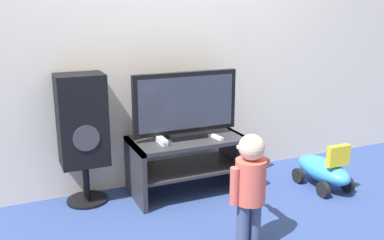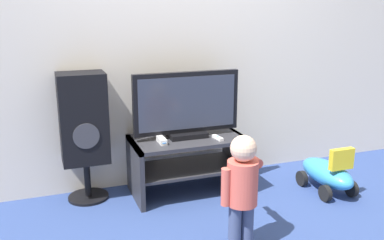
{
  "view_description": "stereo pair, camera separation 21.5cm",
  "coord_description": "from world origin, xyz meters",
  "px_view_note": "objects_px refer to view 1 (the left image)",
  "views": [
    {
      "loc": [
        -1.29,
        -2.77,
        1.49
      ],
      "look_at": [
        0.0,
        0.15,
        0.64
      ],
      "focal_mm": 40.0,
      "sensor_mm": 36.0,
      "label": 1
    },
    {
      "loc": [
        -1.09,
        -2.85,
        1.49
      ],
      "look_at": [
        0.0,
        0.15,
        0.64
      ],
      "focal_mm": 40.0,
      "sensor_mm": 36.0,
      "label": 2
    }
  ],
  "objects_px": {
    "game_console": "(162,141)",
    "remote_primary": "(217,137)",
    "television": "(186,106)",
    "speaker_tower": "(82,123)",
    "child": "(250,182)",
    "ride_on_toy": "(324,170)"
  },
  "relations": [
    {
      "from": "remote_primary",
      "to": "television",
      "type": "bearing_deg",
      "value": 145.14
    },
    {
      "from": "television",
      "to": "speaker_tower",
      "type": "bearing_deg",
      "value": 171.21
    },
    {
      "from": "child",
      "to": "television",
      "type": "bearing_deg",
      "value": 91.55
    },
    {
      "from": "child",
      "to": "ride_on_toy",
      "type": "relative_size",
      "value": 1.28
    },
    {
      "from": "television",
      "to": "speaker_tower",
      "type": "relative_size",
      "value": 0.86
    },
    {
      "from": "child",
      "to": "ride_on_toy",
      "type": "bearing_deg",
      "value": 26.63
    },
    {
      "from": "game_console",
      "to": "ride_on_toy",
      "type": "bearing_deg",
      "value": -14.25
    },
    {
      "from": "television",
      "to": "ride_on_toy",
      "type": "bearing_deg",
      "value": -21.18
    },
    {
      "from": "speaker_tower",
      "to": "television",
      "type": "bearing_deg",
      "value": -8.79
    },
    {
      "from": "game_console",
      "to": "remote_primary",
      "type": "xyz_separation_m",
      "value": [
        0.45,
        -0.06,
        -0.01
      ]
    },
    {
      "from": "game_console",
      "to": "remote_primary",
      "type": "relative_size",
      "value": 1.23
    },
    {
      "from": "remote_primary",
      "to": "child",
      "type": "bearing_deg",
      "value": -102.9
    },
    {
      "from": "child",
      "to": "ride_on_toy",
      "type": "height_order",
      "value": "child"
    },
    {
      "from": "game_console",
      "to": "remote_primary",
      "type": "distance_m",
      "value": 0.45
    },
    {
      "from": "game_console",
      "to": "remote_primary",
      "type": "bearing_deg",
      "value": -7.86
    },
    {
      "from": "remote_primary",
      "to": "game_console",
      "type": "bearing_deg",
      "value": 172.14
    },
    {
      "from": "game_console",
      "to": "remote_primary",
      "type": "height_order",
      "value": "game_console"
    },
    {
      "from": "child",
      "to": "remote_primary",
      "type": "bearing_deg",
      "value": 77.1
    },
    {
      "from": "remote_primary",
      "to": "ride_on_toy",
      "type": "bearing_deg",
      "value": -17.4
    },
    {
      "from": "game_console",
      "to": "speaker_tower",
      "type": "height_order",
      "value": "speaker_tower"
    },
    {
      "from": "television",
      "to": "remote_primary",
      "type": "bearing_deg",
      "value": -34.86
    },
    {
      "from": "television",
      "to": "child",
      "type": "xyz_separation_m",
      "value": [
        0.03,
        -0.95,
        -0.28
      ]
    }
  ]
}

